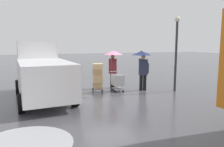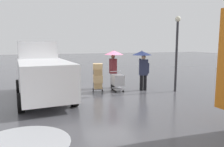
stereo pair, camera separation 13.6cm
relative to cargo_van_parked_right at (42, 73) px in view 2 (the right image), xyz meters
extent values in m
plane|color=#4C4C51|center=(-3.32, -0.26, -1.18)|extent=(90.00, 90.00, 0.00)
cylinder|color=#ADAFB5|center=(0.83, 4.67, -1.18)|extent=(2.47, 2.47, 0.01)
cube|color=white|center=(-0.01, 0.26, -0.12)|extent=(2.25, 5.30, 1.40)
cube|color=white|center=(0.09, -1.64, 1.00)|extent=(1.92, 1.50, 0.84)
cube|color=black|center=(0.13, -2.35, 0.20)|extent=(1.66, 0.15, 0.63)
cube|color=#232326|center=(0.13, -2.39, -0.86)|extent=(1.97, 0.27, 0.24)
cylinder|color=black|center=(1.05, -1.29, -0.82)|extent=(0.28, 0.73, 0.72)
cylinder|color=black|center=(-0.90, -1.40, -0.82)|extent=(0.28, 0.73, 0.72)
cylinder|color=black|center=(0.87, 1.93, -0.82)|extent=(0.28, 0.73, 0.72)
cylinder|color=black|center=(-1.08, 1.82, -0.82)|extent=(0.28, 0.73, 0.72)
cube|color=#B2B2B7|center=(-3.78, -0.13, -0.58)|extent=(0.59, 0.81, 0.56)
cube|color=#B2B2B7|center=(-3.78, -0.13, -1.04)|extent=(0.53, 0.73, 0.04)
cylinder|color=#B2B2B7|center=(-3.82, -0.54, -0.18)|extent=(0.58, 0.09, 0.04)
sphere|color=black|center=(-3.96, 0.20, -1.13)|extent=(0.10, 0.10, 0.10)
sphere|color=black|center=(-3.54, 0.16, -1.13)|extent=(0.10, 0.10, 0.10)
sphere|color=black|center=(-4.02, -0.41, -1.13)|extent=(0.10, 0.10, 0.10)
sphere|color=black|center=(-3.60, -0.45, -1.13)|extent=(0.10, 0.10, 0.10)
cube|color=#515156|center=(-2.71, -0.18, -0.96)|extent=(0.62, 0.70, 0.03)
cylinder|color=#515156|center=(-3.00, -0.41, -0.41)|extent=(0.04, 0.04, 1.10)
cylinder|color=#515156|center=(-2.57, -0.52, -0.41)|extent=(0.04, 0.04, 1.10)
cylinder|color=black|center=(-3.02, -0.41, -1.08)|extent=(0.10, 0.21, 0.20)
cylinder|color=black|center=(-2.55, -0.53, -1.08)|extent=(0.10, 0.21, 0.20)
cube|color=tan|center=(-2.71, -0.18, -0.80)|extent=(0.50, 0.54, 0.29)
cube|color=tan|center=(-2.71, -0.18, -0.47)|extent=(0.56, 0.61, 0.38)
cube|color=#A37F51|center=(-2.71, -0.18, -0.12)|extent=(0.50, 0.56, 0.32)
cube|color=tan|center=(-2.71, -0.18, 0.18)|extent=(0.59, 0.58, 0.27)
cylinder|color=black|center=(-5.24, 0.19, -0.77)|extent=(0.18, 0.18, 0.82)
cylinder|color=black|center=(-5.05, 0.12, -0.77)|extent=(0.18, 0.18, 0.82)
cube|color=#282D47|center=(-5.15, 0.15, 0.06)|extent=(0.51, 0.41, 0.84)
sphere|color=tan|center=(-5.15, 0.15, 0.60)|extent=(0.22, 0.22, 0.22)
cylinder|color=#282D47|center=(-5.39, 0.24, 0.01)|extent=(0.10, 0.10, 0.55)
cylinder|color=#282D47|center=(-4.97, 0.11, 0.28)|extent=(0.19, 0.32, 0.50)
cylinder|color=#333338|center=(-5.05, 0.12, 0.44)|extent=(0.02, 0.02, 0.86)
cone|color=navy|center=(-5.05, 0.12, 0.82)|extent=(1.04, 1.04, 0.22)
sphere|color=#333338|center=(-5.05, 0.12, 0.95)|extent=(0.04, 0.04, 0.04)
cylinder|color=black|center=(-3.85, -1.09, -0.77)|extent=(0.18, 0.18, 0.82)
cylinder|color=black|center=(-3.86, -0.89, -0.77)|extent=(0.18, 0.18, 0.82)
cube|color=#5B1E23|center=(-3.85, -0.99, 0.06)|extent=(0.31, 0.46, 0.84)
sphere|color=#8C6647|center=(-3.85, -0.99, 0.60)|extent=(0.22, 0.22, 0.22)
cylinder|color=#5B1E23|center=(-3.84, -1.25, 0.01)|extent=(0.10, 0.10, 0.55)
cylinder|color=#5B1E23|center=(-3.89, -0.81, 0.28)|extent=(0.31, 0.12, 0.50)
cylinder|color=#333338|center=(-3.86, -0.89, 0.44)|extent=(0.02, 0.02, 0.86)
cone|color=#E0668E|center=(-3.86, -0.89, 0.82)|extent=(1.04, 1.04, 0.22)
sphere|color=#333338|center=(-3.86, -0.89, 0.95)|extent=(0.04, 0.04, 0.04)
cylinder|color=#2D2D33|center=(-6.58, 1.00, 0.62)|extent=(0.12, 0.12, 3.60)
sphere|color=#EAEACC|center=(-6.58, 1.00, 2.54)|extent=(0.28, 0.28, 0.28)
camera|label=1|loc=(0.67, 10.17, 1.29)|focal=34.77mm
camera|label=2|loc=(0.54, 10.22, 1.29)|focal=34.77mm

